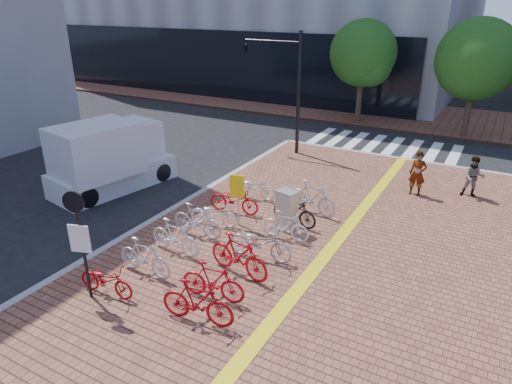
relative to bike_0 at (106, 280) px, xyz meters
The scene contains 26 objects.
ground 3.40m from the bike_0, 50.08° to the left, with size 120.00×120.00×0.00m, color black.
kerb_north 15.46m from the bike_0, 70.54° to the left, with size 14.00×0.25×0.15m, color gray.
far_sidewalk 23.67m from the bike_0, 84.79° to the left, with size 70.00×8.00×0.15m, color brown.
crosswalk 16.79m from the bike_0, 80.92° to the left, with size 7.50×4.00×0.01m.
street_trees 21.57m from the bike_0, 70.25° to the left, with size 16.20×4.60×6.35m.
bike_0 is the anchor object (origin of this frame).
bike_1 1.20m from the bike_0, 79.25° to the left, with size 0.50×1.76×1.06m, color silver.
bike_2 2.50m from the bike_0, 85.34° to the left, with size 0.49×1.74×1.05m, color white.
bike_3 3.65m from the bike_0, 87.44° to the left, with size 0.51×1.79×1.07m, color silver.
bike_4 4.51m from the bike_0, 87.22° to the left, with size 0.57×1.63×0.86m, color white.
bike_5 5.67m from the bike_0, 87.18° to the left, with size 0.63×1.80×0.95m, color red.
bike_6 7.07m from the bike_0, 87.73° to the left, with size 0.60×1.72×0.91m, color white.
bike_7 2.65m from the bike_0, ahead, with size 0.51×1.82×1.09m, color #9D0B13.
bike_8 2.71m from the bike_0, 25.17° to the left, with size 0.48×1.70×1.02m, color red.
bike_9 3.43m from the bike_0, 44.51° to the left, with size 0.55×1.96×1.17m, color red.
bike_10 4.25m from the bike_0, 53.20° to the left, with size 0.68×1.95×1.03m, color #A6A5AA.
bike_11 5.49m from the bike_0, 60.84° to the left, with size 0.44×1.55×0.93m, color white.
bike_12 6.33m from the bike_0, 66.62° to the left, with size 0.46×1.63×0.98m, color black.
bike_13 7.45m from the bike_0, 68.99° to the left, with size 0.54×1.92×1.16m, color silver.
pedestrian_a 11.78m from the bike_0, 62.19° to the left, with size 0.62×0.41×1.70m, color gray.
pedestrian_b 13.43m from the bike_0, 56.71° to the left, with size 0.77×0.60×1.58m, color #505565.
utility_box 5.94m from the bike_0, 65.94° to the left, with size 0.61×0.45×1.34m, color #B1B0B5.
yellow_sign 5.04m from the bike_0, 79.60° to the left, with size 0.48×0.17×1.77m.
notice_sign 1.48m from the bike_0, 133.63° to the right, with size 0.52×0.21×2.90m.
traffic_light_pole 13.50m from the bike_0, 98.47° to the left, with size 3.03×1.17×5.64m.
box_truck 7.74m from the bike_0, 134.47° to the left, with size 2.96×5.13×2.79m.
Camera 1 is at (5.84, -9.18, 7.07)m, focal length 32.00 mm.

